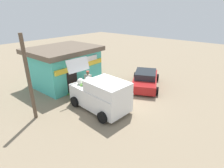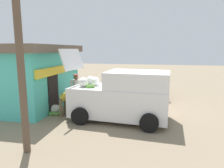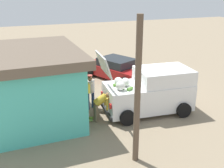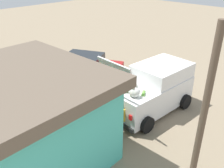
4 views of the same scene
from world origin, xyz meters
TOP-DOWN VIEW (x-y plane):
  - ground_plane at (0.00, 0.00)m, footprint 60.00×60.00m
  - storefront_bar at (0.11, 5.69)m, footprint 5.44×4.56m
  - delivery_van at (-1.07, 0.40)m, footprint 2.45×4.32m
  - parked_sedan at (3.93, 0.17)m, footprint 4.68×3.55m
  - vendor_standing at (0.19, 2.94)m, footprint 0.46×0.51m
  - customer_bending at (-1.10, 2.86)m, footprint 0.59×0.77m
  - unloaded_banana_pile at (-0.89, 3.56)m, footprint 0.75×0.77m
  - paint_bucket at (2.78, 3.19)m, footprint 0.32×0.32m
  - utility_pole at (-4.31, 2.64)m, footprint 0.20×0.20m

SIDE VIEW (x-z plane):
  - ground_plane at x=0.00m, z-range 0.00..0.00m
  - unloaded_banana_pile at x=-0.89m, z-range -0.02..0.36m
  - paint_bucket at x=2.78m, z-range 0.00..0.35m
  - parked_sedan at x=3.93m, z-range -0.04..1.26m
  - customer_bending at x=-1.10m, z-range 0.16..1.40m
  - vendor_standing at x=0.19m, z-range 0.12..1.79m
  - delivery_van at x=-1.07m, z-range -0.45..2.46m
  - storefront_bar at x=0.11m, z-range 0.04..3.13m
  - utility_pole at x=-4.31m, z-range 0.00..4.85m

